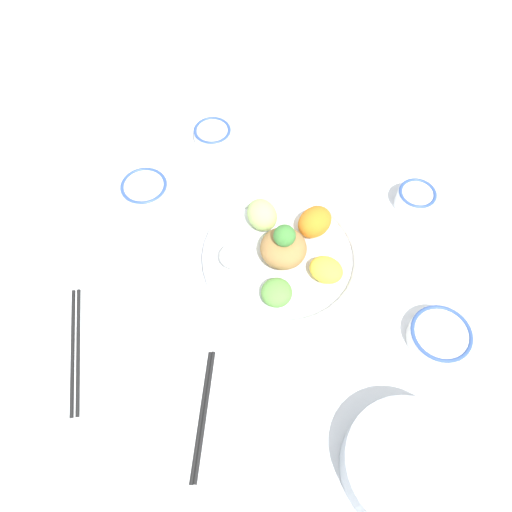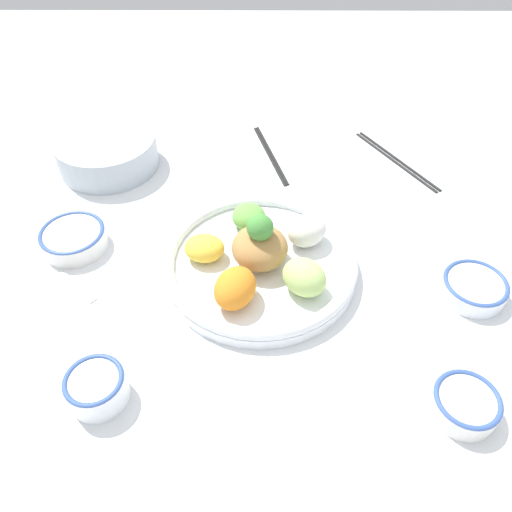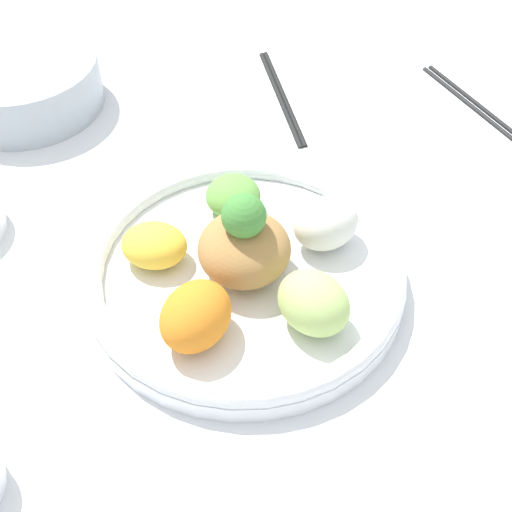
# 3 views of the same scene
# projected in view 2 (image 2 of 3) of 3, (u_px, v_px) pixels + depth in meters

# --- Properties ---
(ground_plane) EXTENTS (2.40, 2.40, 0.00)m
(ground_plane) POSITION_uv_depth(u_px,v_px,m) (272.00, 281.00, 0.82)
(ground_plane) COLOR white
(salad_platter) EXTENTS (0.32, 0.32, 0.12)m
(salad_platter) POSITION_uv_depth(u_px,v_px,m) (260.00, 260.00, 0.82)
(salad_platter) COLOR white
(salad_platter) RESTS_ON ground_plane
(sauce_bowl_red) EXTENTS (0.08, 0.08, 0.05)m
(sauce_bowl_red) POSITION_uv_depth(u_px,v_px,m) (96.00, 387.00, 0.66)
(sauce_bowl_red) COLOR white
(sauce_bowl_red) RESTS_ON ground_plane
(rice_bowl_blue) EXTENTS (0.09, 0.09, 0.04)m
(rice_bowl_blue) POSITION_uv_depth(u_px,v_px,m) (465.00, 404.00, 0.65)
(rice_bowl_blue) COLOR white
(rice_bowl_blue) RESTS_ON ground_plane
(sauce_bowl_dark) EXTENTS (0.11, 0.11, 0.04)m
(sauce_bowl_dark) POSITION_uv_depth(u_px,v_px,m) (73.00, 238.00, 0.86)
(sauce_bowl_dark) COLOR white
(sauce_bowl_dark) RESTS_ON ground_plane
(rice_bowl_plain) EXTENTS (0.10, 0.10, 0.03)m
(rice_bowl_plain) POSITION_uv_depth(u_px,v_px,m) (474.00, 287.00, 0.79)
(rice_bowl_plain) COLOR white
(rice_bowl_plain) RESTS_ON ground_plane
(side_serving_bowl) EXTENTS (0.20, 0.20, 0.07)m
(side_serving_bowl) POSITION_uv_depth(u_px,v_px,m) (107.00, 150.00, 1.02)
(side_serving_bowl) COLOR #A8B2BC
(side_serving_bowl) RESTS_ON ground_plane
(chopsticks_pair_near) EXTENTS (0.22, 0.14, 0.01)m
(chopsticks_pair_near) POSITION_uv_depth(u_px,v_px,m) (396.00, 160.00, 1.05)
(chopsticks_pair_near) COLOR black
(chopsticks_pair_near) RESTS_ON ground_plane
(chopsticks_pair_far) EXTENTS (0.22, 0.08, 0.01)m
(chopsticks_pair_far) POSITION_uv_depth(u_px,v_px,m) (270.00, 154.00, 1.07)
(chopsticks_pair_far) COLOR black
(chopsticks_pair_far) RESTS_ON ground_plane
(serving_spoon_extra) EXTENTS (0.11, 0.12, 0.01)m
(serving_spoon_extra) POSITION_uv_depth(u_px,v_px,m) (92.00, 300.00, 0.79)
(serving_spoon_extra) COLOR beige
(serving_spoon_extra) RESTS_ON ground_plane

